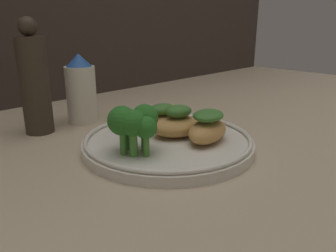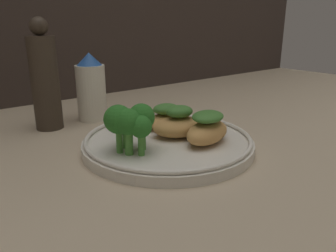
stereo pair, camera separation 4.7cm
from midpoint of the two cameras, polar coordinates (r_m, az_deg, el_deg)
name	(u,v)px [view 2 (the right image)]	position (r cm, az deg, el deg)	size (l,w,h in cm)	color
ground_plane	(168,151)	(48.12, 2.79, -4.47)	(180.00, 180.00, 1.00)	tan
plate	(168,142)	(47.58, 2.82, -2.81)	(24.61, 24.61, 2.00)	silver
grilled_meat_front	(207,129)	(45.96, 9.78, -0.57)	(8.98, 6.49, 4.59)	tan
grilled_meat_middle	(179,124)	(48.22, 4.76, 0.22)	(9.46, 8.02, 4.70)	tan
grilled_meat_back	(166,118)	(52.20, 2.25, 1.30)	(9.50, 7.27, 3.93)	tan
broccoli_bunch	(129,122)	(41.69, -3.57, 0.68)	(6.53, 6.63, 6.38)	#4C8E38
sauce_bottle	(91,88)	(61.53, -11.13, 6.41)	(5.31, 5.31, 12.43)	silver
pepper_grinder	(45,80)	(57.77, -18.51, 7.64)	(4.55, 4.55, 18.47)	#382D23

